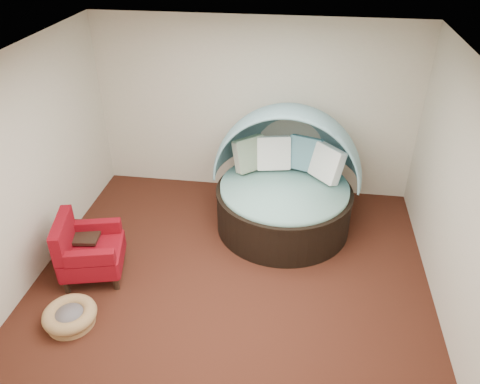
# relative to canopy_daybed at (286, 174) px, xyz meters

# --- Properties ---
(floor) EXTENTS (5.00, 5.00, 0.00)m
(floor) POSITION_rel_canopy_daybed_xyz_m (-0.57, -1.52, -0.83)
(floor) COLOR #421E13
(floor) RESTS_ON ground
(wall_back) EXTENTS (5.00, 0.00, 5.00)m
(wall_back) POSITION_rel_canopy_daybed_xyz_m (-0.57, 0.98, 0.57)
(wall_back) COLOR beige
(wall_back) RESTS_ON floor
(wall_left) EXTENTS (0.00, 5.00, 5.00)m
(wall_left) POSITION_rel_canopy_daybed_xyz_m (-3.07, -1.52, 0.57)
(wall_left) COLOR beige
(wall_left) RESTS_ON floor
(wall_right) EXTENTS (0.00, 5.00, 5.00)m
(wall_right) POSITION_rel_canopy_daybed_xyz_m (1.93, -1.52, 0.57)
(wall_right) COLOR beige
(wall_right) RESTS_ON floor
(ceiling) EXTENTS (5.00, 5.00, 0.00)m
(ceiling) POSITION_rel_canopy_daybed_xyz_m (-0.57, -1.52, 1.97)
(ceiling) COLOR white
(ceiling) RESTS_ON wall_back
(canopy_daybed) EXTENTS (2.18, 2.06, 1.80)m
(canopy_daybed) POSITION_rel_canopy_daybed_xyz_m (0.00, 0.00, 0.00)
(canopy_daybed) COLOR black
(canopy_daybed) RESTS_ON floor
(pet_basket) EXTENTS (0.72, 0.72, 0.21)m
(pet_basket) POSITION_rel_canopy_daybed_xyz_m (-2.29, -2.37, -0.72)
(pet_basket) COLOR olive
(pet_basket) RESTS_ON floor
(red_armchair) EXTENTS (0.91, 0.91, 0.88)m
(red_armchair) POSITION_rel_canopy_daybed_xyz_m (-2.40, -1.55, -0.43)
(red_armchair) COLOR black
(red_armchair) RESTS_ON floor
(side_table) EXTENTS (0.59, 0.59, 0.51)m
(side_table) POSITION_rel_canopy_daybed_xyz_m (-2.57, -1.30, -0.51)
(side_table) COLOR black
(side_table) RESTS_ON floor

